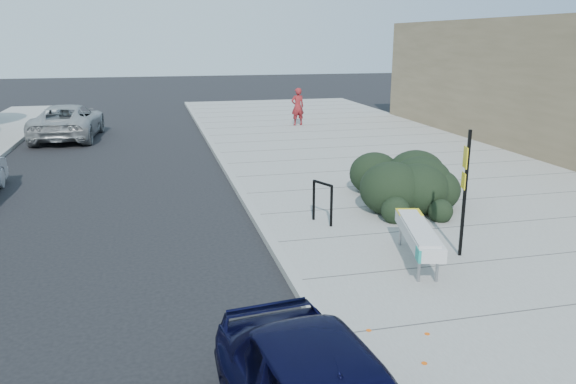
% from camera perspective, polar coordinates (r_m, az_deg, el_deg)
% --- Properties ---
extents(ground, '(120.00, 120.00, 0.00)m').
position_cam_1_polar(ground, '(10.30, 0.85, -9.72)').
color(ground, black).
rests_on(ground, ground).
extents(sidewalk_near, '(11.20, 50.00, 0.15)m').
position_cam_1_polar(sidewalk_near, '(16.68, 15.32, -0.09)').
color(sidewalk_near, gray).
rests_on(sidewalk_near, ground).
extents(curb_near, '(0.22, 50.00, 0.17)m').
position_cam_1_polar(curb_near, '(14.85, -3.99, -1.42)').
color(curb_near, '#9E9E99').
rests_on(curb_near, ground).
extents(bench, '(1.09, 2.46, 0.73)m').
position_cam_1_polar(bench, '(11.11, 13.09, -4.16)').
color(bench, gray).
rests_on(bench, sidewalk_near).
extents(bike_rack, '(0.32, 0.63, 1.00)m').
position_cam_1_polar(bike_rack, '(13.12, 3.52, -0.66)').
color(bike_rack, black).
rests_on(bike_rack, sidewalk_near).
extents(sign_post, '(0.14, 0.29, 2.54)m').
position_cam_1_polar(sign_post, '(11.43, 17.51, 0.62)').
color(sign_post, black).
rests_on(sign_post, sidewalk_near).
extents(hedge, '(2.34, 4.09, 1.47)m').
position_cam_1_polar(hedge, '(15.22, 11.40, 1.83)').
color(hedge, black).
rests_on(hedge, sidewalk_near).
extents(suv_silver, '(2.88, 5.67, 1.54)m').
position_cam_1_polar(suv_silver, '(27.10, -21.45, 6.69)').
color(suv_silver, '#9FA2A4').
rests_on(suv_silver, ground).
extents(pedestrian, '(0.73, 0.53, 1.85)m').
position_cam_1_polar(pedestrian, '(28.17, 0.99, 8.66)').
color(pedestrian, maroon).
rests_on(pedestrian, sidewalk_near).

